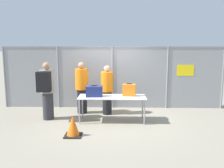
{
  "coord_description": "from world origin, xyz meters",
  "views": [
    {
      "loc": [
        0.23,
        -7.42,
        2.37
      ],
      "look_at": [
        0.01,
        0.5,
        1.05
      ],
      "focal_mm": 40.0,
      "sensor_mm": 36.0,
      "label": 1
    }
  ],
  "objects_px": {
    "inspection_table": "(112,98)",
    "utility_trailer": "(167,85)",
    "suitcase_orange": "(129,90)",
    "suitcase_navy": "(94,91)",
    "traveler_hooded": "(47,89)",
    "traffic_cone": "(73,127)",
    "security_worker_far": "(82,87)",
    "security_worker_near": "(107,89)"
  },
  "relations": [
    {
      "from": "security_worker_near",
      "to": "traveler_hooded",
      "type": "bearing_deg",
      "value": 24.08
    },
    {
      "from": "traveler_hooded",
      "to": "traffic_cone",
      "type": "xyz_separation_m",
      "value": [
        1.03,
        -1.36,
        -0.73
      ]
    },
    {
      "from": "traffic_cone",
      "to": "suitcase_orange",
      "type": "bearing_deg",
      "value": 42.37
    },
    {
      "from": "suitcase_orange",
      "to": "utility_trailer",
      "type": "relative_size",
      "value": 0.11
    },
    {
      "from": "traveler_hooded",
      "to": "security_worker_near",
      "type": "bearing_deg",
      "value": 20.51
    },
    {
      "from": "traveler_hooded",
      "to": "utility_trailer",
      "type": "bearing_deg",
      "value": 44.03
    },
    {
      "from": "traveler_hooded",
      "to": "traffic_cone",
      "type": "bearing_deg",
      "value": -52.33
    },
    {
      "from": "inspection_table",
      "to": "suitcase_orange",
      "type": "xyz_separation_m",
      "value": [
        0.51,
        0.1,
        0.24
      ]
    },
    {
      "from": "suitcase_navy",
      "to": "traveler_hooded",
      "type": "relative_size",
      "value": 0.28
    },
    {
      "from": "inspection_table",
      "to": "suitcase_orange",
      "type": "height_order",
      "value": "suitcase_orange"
    },
    {
      "from": "security_worker_near",
      "to": "security_worker_far",
      "type": "relative_size",
      "value": 0.94
    },
    {
      "from": "inspection_table",
      "to": "security_worker_far",
      "type": "distance_m",
      "value": 1.37
    },
    {
      "from": "inspection_table",
      "to": "utility_trailer",
      "type": "bearing_deg",
      "value": 60.38
    },
    {
      "from": "traffic_cone",
      "to": "utility_trailer",
      "type": "bearing_deg",
      "value": 58.44
    },
    {
      "from": "suitcase_orange",
      "to": "traffic_cone",
      "type": "height_order",
      "value": "suitcase_orange"
    },
    {
      "from": "suitcase_orange",
      "to": "traveler_hooded",
      "type": "distance_m",
      "value": 2.52
    },
    {
      "from": "suitcase_navy",
      "to": "security_worker_far",
      "type": "distance_m",
      "value": 1.01
    },
    {
      "from": "inspection_table",
      "to": "suitcase_navy",
      "type": "xyz_separation_m",
      "value": [
        -0.54,
        0.01,
        0.21
      ]
    },
    {
      "from": "security_worker_near",
      "to": "suitcase_navy",
      "type": "bearing_deg",
      "value": 69.5
    },
    {
      "from": "inspection_table",
      "to": "traffic_cone",
      "type": "distance_m",
      "value": 1.65
    },
    {
      "from": "traveler_hooded",
      "to": "utility_trailer",
      "type": "height_order",
      "value": "traveler_hooded"
    },
    {
      "from": "security_worker_far",
      "to": "security_worker_near",
      "type": "bearing_deg",
      "value": 155.18
    },
    {
      "from": "suitcase_navy",
      "to": "security_worker_far",
      "type": "relative_size",
      "value": 0.29
    },
    {
      "from": "suitcase_orange",
      "to": "inspection_table",
      "type": "bearing_deg",
      "value": -168.67
    },
    {
      "from": "suitcase_orange",
      "to": "utility_trailer",
      "type": "bearing_deg",
      "value": 65.15
    },
    {
      "from": "security_worker_far",
      "to": "traffic_cone",
      "type": "xyz_separation_m",
      "value": [
        0.07,
        -2.13,
        -0.64
      ]
    },
    {
      "from": "security_worker_near",
      "to": "security_worker_far",
      "type": "xyz_separation_m",
      "value": [
        -0.85,
        0.1,
        0.05
      ]
    },
    {
      "from": "suitcase_orange",
      "to": "traveler_hooded",
      "type": "height_order",
      "value": "traveler_hooded"
    },
    {
      "from": "security_worker_far",
      "to": "utility_trailer",
      "type": "height_order",
      "value": "security_worker_far"
    },
    {
      "from": "security_worker_far",
      "to": "suitcase_orange",
      "type": "bearing_deg",
      "value": 135.62
    },
    {
      "from": "security_worker_near",
      "to": "utility_trailer",
      "type": "height_order",
      "value": "security_worker_near"
    },
    {
      "from": "suitcase_orange",
      "to": "utility_trailer",
      "type": "distance_m",
      "value": 4.78
    },
    {
      "from": "suitcase_orange",
      "to": "suitcase_navy",
      "type": "bearing_deg",
      "value": -174.68
    },
    {
      "from": "security_worker_near",
      "to": "utility_trailer",
      "type": "bearing_deg",
      "value": -122.6
    },
    {
      "from": "suitcase_orange",
      "to": "security_worker_near",
      "type": "relative_size",
      "value": 0.25
    },
    {
      "from": "security_worker_near",
      "to": "utility_trailer",
      "type": "relative_size",
      "value": 0.44
    },
    {
      "from": "inspection_table",
      "to": "utility_trailer",
      "type": "xyz_separation_m",
      "value": [
        2.51,
        4.41,
        -0.32
      ]
    },
    {
      "from": "inspection_table",
      "to": "suitcase_navy",
      "type": "height_order",
      "value": "suitcase_navy"
    },
    {
      "from": "security_worker_near",
      "to": "inspection_table",
      "type": "bearing_deg",
      "value": 107.53
    },
    {
      "from": "security_worker_far",
      "to": "traffic_cone",
      "type": "bearing_deg",
      "value": 74.07
    },
    {
      "from": "security_worker_near",
      "to": "security_worker_far",
      "type": "height_order",
      "value": "security_worker_far"
    },
    {
      "from": "traffic_cone",
      "to": "traveler_hooded",
      "type": "bearing_deg",
      "value": 127.31
    }
  ]
}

